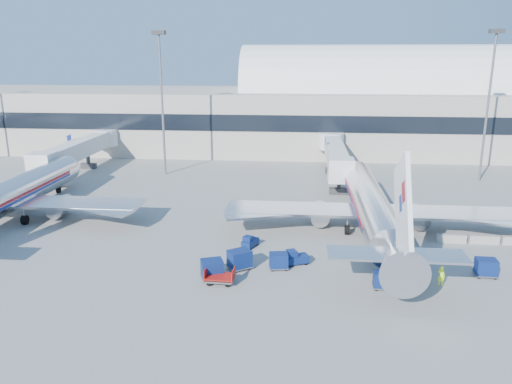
# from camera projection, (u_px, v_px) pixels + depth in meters

# --- Properties ---
(ground) EXTENTS (260.00, 260.00, 0.00)m
(ground) POSITION_uv_depth(u_px,v_px,m) (278.00, 244.00, 51.72)
(ground) COLOR gray
(ground) RESTS_ON ground
(terminal) EXTENTS (170.00, 28.15, 21.00)m
(terminal) POSITION_uv_depth(u_px,v_px,m) (226.00, 112.00, 104.68)
(terminal) COLOR #B2AA9E
(terminal) RESTS_ON ground
(airliner_main) EXTENTS (32.00, 37.26, 12.07)m
(airliner_main) POSITION_uv_depth(u_px,v_px,m) (371.00, 207.00, 54.40)
(airliner_main) COLOR silver
(airliner_main) RESTS_ON ground
(airliner_mid) EXTENTS (32.00, 37.26, 12.07)m
(airliner_mid) POSITION_uv_depth(u_px,v_px,m) (6.00, 197.00, 58.08)
(airliner_mid) COLOR silver
(airliner_mid) RESTS_ON ground
(jetbridge_near) EXTENTS (4.40, 27.50, 6.25)m
(jetbridge_near) POSITION_uv_depth(u_px,v_px,m) (335.00, 153.00, 79.61)
(jetbridge_near) COLOR silver
(jetbridge_near) RESTS_ON ground
(jetbridge_mid) EXTENTS (4.40, 27.50, 6.25)m
(jetbridge_mid) POSITION_uv_depth(u_px,v_px,m) (81.00, 148.00, 83.29)
(jetbridge_mid) COLOR silver
(jetbridge_mid) RESTS_ON ground
(mast_west) EXTENTS (2.00, 1.20, 22.60)m
(mast_west) POSITION_uv_depth(u_px,v_px,m) (161.00, 83.00, 78.39)
(mast_west) COLOR slate
(mast_west) RESTS_ON ground
(mast_east) EXTENTS (2.00, 1.20, 22.60)m
(mast_east) POSITION_uv_depth(u_px,v_px,m) (490.00, 84.00, 74.00)
(mast_east) COLOR slate
(mast_east) RESTS_ON ground
(barrier_near) EXTENTS (3.00, 0.55, 0.90)m
(barrier_near) POSITION_uv_depth(u_px,v_px,m) (451.00, 239.00, 51.94)
(barrier_near) COLOR #9E9E96
(barrier_near) RESTS_ON ground
(barrier_mid) EXTENTS (3.00, 0.55, 0.90)m
(barrier_mid) POSITION_uv_depth(u_px,v_px,m) (484.00, 240.00, 51.65)
(barrier_mid) COLOR #9E9E96
(barrier_mid) RESTS_ON ground
(tug_lead) EXTENTS (2.45, 1.88, 1.43)m
(tug_lead) POSITION_uv_depth(u_px,v_px,m) (295.00, 258.00, 46.51)
(tug_lead) COLOR #0A1D52
(tug_lead) RESTS_ON ground
(tug_right) EXTENTS (2.42, 2.63, 1.56)m
(tug_right) POSITION_uv_depth(u_px,v_px,m) (412.00, 264.00, 44.97)
(tug_right) COLOR #0A1D52
(tug_right) RESTS_ON ground
(tug_left) EXTENTS (1.74, 2.24, 1.31)m
(tug_left) POSITION_uv_depth(u_px,v_px,m) (250.00, 242.00, 50.64)
(tug_left) COLOR #0A1D52
(tug_left) RESTS_ON ground
(cart_train_a) EXTENTS (1.90, 1.57, 1.50)m
(cart_train_a) POSITION_uv_depth(u_px,v_px,m) (279.00, 261.00, 45.46)
(cart_train_a) COLOR #0A1D52
(cart_train_a) RESTS_ON ground
(cart_train_b) EXTENTS (2.57, 2.45, 1.80)m
(cart_train_b) POSITION_uv_depth(u_px,v_px,m) (240.00, 259.00, 45.39)
(cart_train_b) COLOR #0A1D52
(cart_train_b) RESTS_ON ground
(cart_train_c) EXTENTS (2.33, 2.06, 1.71)m
(cart_train_c) POSITION_uv_depth(u_px,v_px,m) (212.00, 269.00, 43.51)
(cart_train_c) COLOR #0A1D52
(cart_train_c) RESTS_ON ground
(cart_solo_near) EXTENTS (1.66, 1.27, 1.46)m
(cart_solo_near) POSITION_uv_depth(u_px,v_px,m) (383.00, 280.00, 41.62)
(cart_solo_near) COLOR #0A1D52
(cart_solo_near) RESTS_ON ground
(cart_solo_far) EXTENTS (1.90, 1.48, 1.63)m
(cart_solo_far) POSITION_uv_depth(u_px,v_px,m) (486.00, 267.00, 43.88)
(cart_solo_far) COLOR #0A1D52
(cart_solo_far) RESTS_ON ground
(cart_open_red) EXTENTS (2.57, 1.87, 0.67)m
(cart_open_red) POSITION_uv_depth(u_px,v_px,m) (220.00, 278.00, 42.68)
(cart_open_red) COLOR slate
(cart_open_red) RESTS_ON ground
(ramp_worker) EXTENTS (0.73, 0.74, 1.72)m
(ramp_worker) POSITION_uv_depth(u_px,v_px,m) (441.00, 276.00, 42.23)
(ramp_worker) COLOR #C5FF1A
(ramp_worker) RESTS_ON ground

